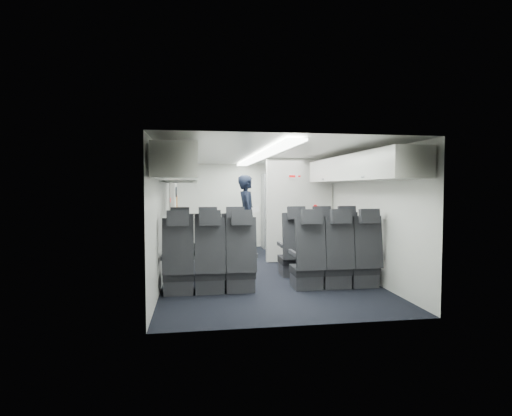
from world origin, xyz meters
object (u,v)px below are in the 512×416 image
object	(u,v)px
seat_row_mid	(274,264)
seat_row_front	(264,254)
flight_attendant	(247,215)
galley_unit	(279,211)
boarding_door	(174,215)
carry_on_bag	(183,174)

from	to	relation	value
seat_row_mid	seat_row_front	bearing A→B (deg)	90.00
seat_row_front	flight_attendant	distance (m)	2.34
galley_unit	flight_attendant	world-z (taller)	galley_unit
galley_unit	boarding_door	size ratio (longest dim) A/B	1.02
flight_attendant	carry_on_bag	bearing A→B (deg)	146.77
seat_row_mid	flight_attendant	world-z (taller)	flight_attendant
boarding_door	flight_attendant	distance (m)	1.65
seat_row_front	flight_attendant	bearing A→B (deg)	90.10
seat_row_mid	flight_attendant	bearing A→B (deg)	90.07
seat_row_front	carry_on_bag	size ratio (longest dim) A/B	7.97
carry_on_bag	seat_row_mid	bearing A→B (deg)	-47.35
seat_row_front	galley_unit	bearing A→B (deg)	73.72
seat_row_mid	galley_unit	bearing A→B (deg)	77.12
galley_unit	seat_row_mid	bearing A→B (deg)	-102.88
seat_row_mid	galley_unit	world-z (taller)	galley_unit
galley_unit	boarding_door	distance (m)	2.84
seat_row_front	galley_unit	world-z (taller)	galley_unit
galley_unit	carry_on_bag	size ratio (longest dim) A/B	4.55
seat_row_mid	carry_on_bag	bearing A→B (deg)	142.85
seat_row_mid	boarding_door	size ratio (longest dim) A/B	1.79
flight_attendant	galley_unit	bearing A→B (deg)	-44.98
boarding_door	flight_attendant	bearing A→B (deg)	6.71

